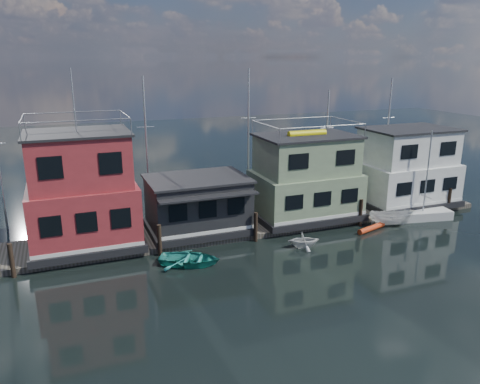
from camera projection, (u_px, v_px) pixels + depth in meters
name	position (u px, v px, depth m)	size (l,w,h in m)	color
ground	(271.00, 310.00, 24.76)	(160.00, 160.00, 0.00)	black
dock	(205.00, 231.00, 35.45)	(48.00, 5.00, 0.40)	#595147
houseboat_red	(83.00, 193.00, 31.41)	(7.40, 5.90, 11.86)	black
houseboat_dark	(198.00, 204.00, 34.64)	(7.40, 6.10, 4.06)	black
houseboat_green	(305.00, 178.00, 37.47)	(8.40, 5.90, 7.03)	black
houseboat_white	(406.00, 168.00, 40.96)	(8.40, 5.90, 6.66)	black
pilings	(212.00, 233.00, 32.57)	(42.28, 0.28, 2.20)	#2D2116
background_masts	(235.00, 144.00, 40.99)	(36.40, 0.16, 12.00)	silver
dinghy_teal	(190.00, 259.00, 30.09)	(2.82, 3.95, 0.82)	teal
dinghy_white	(304.00, 240.00, 32.76)	(1.91, 2.22, 1.17)	silver
red_kayak	(371.00, 228.00, 36.05)	(0.42, 0.42, 2.89)	red
day_sailer	(423.00, 214.00, 38.60)	(4.89, 2.42, 7.38)	silver
motorboat	(391.00, 218.00, 36.95)	(1.30, 3.45, 1.33)	white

